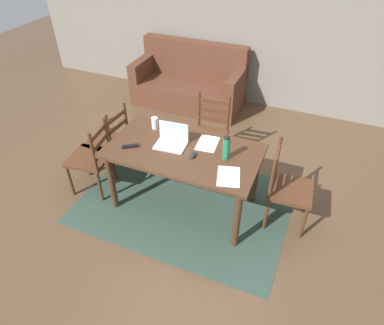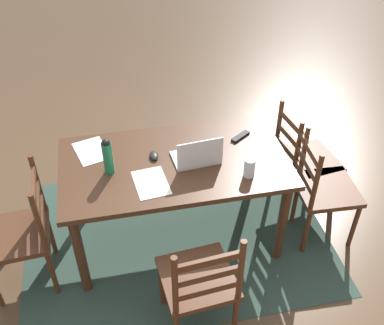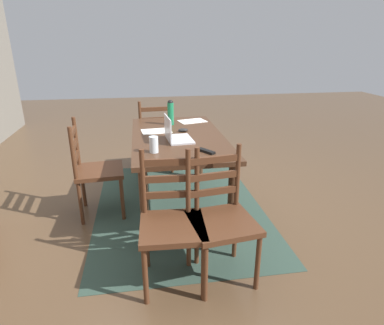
{
  "view_description": "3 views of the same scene",
  "coord_description": "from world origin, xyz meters",
  "px_view_note": "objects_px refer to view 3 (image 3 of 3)",
  "views": [
    {
      "loc": [
        1.17,
        -2.57,
        2.83
      ],
      "look_at": [
        0.03,
        0.14,
        0.5
      ],
      "focal_mm": 31.54,
      "sensor_mm": 36.0,
      "label": 1
    },
    {
      "loc": [
        0.39,
        2.46,
        2.79
      ],
      "look_at": [
        -0.14,
        -0.06,
        0.69
      ],
      "focal_mm": 42.86,
      "sensor_mm": 36.0,
      "label": 2
    },
    {
      "loc": [
        -3.05,
        0.35,
        1.65
      ],
      "look_at": [
        -0.03,
        -0.13,
        0.5
      ],
      "focal_mm": 30.74,
      "sensor_mm": 36.0,
      "label": 3
    }
  ],
  "objects_px": {
    "laptop": "(174,134)",
    "drinking_glass": "(154,144)",
    "dining_table": "(178,145)",
    "chair_left_near": "(220,219)",
    "chair_far_head": "(95,170)",
    "chair_left_far": "(172,223)",
    "water_bottle": "(171,112)",
    "tv_remote": "(206,151)",
    "computer_mouse": "(183,130)",
    "chair_right_far": "(155,136)"
  },
  "relations": [
    {
      "from": "laptop",
      "to": "drinking_glass",
      "type": "distance_m",
      "value": 0.37
    },
    {
      "from": "dining_table",
      "to": "chair_left_near",
      "type": "height_order",
      "value": "chair_left_near"
    },
    {
      "from": "chair_far_head",
      "to": "laptop",
      "type": "relative_size",
      "value": 2.81
    },
    {
      "from": "chair_left_far",
      "to": "water_bottle",
      "type": "bearing_deg",
      "value": -5.57
    },
    {
      "from": "water_bottle",
      "to": "tv_remote",
      "type": "relative_size",
      "value": 1.59
    },
    {
      "from": "chair_left_near",
      "to": "laptop",
      "type": "xyz_separation_m",
      "value": [
        0.93,
        0.22,
        0.37
      ]
    },
    {
      "from": "laptop",
      "to": "dining_table",
      "type": "bearing_deg",
      "value": -17.5
    },
    {
      "from": "chair_left_far",
      "to": "drinking_glass",
      "type": "bearing_deg",
      "value": 7.33
    },
    {
      "from": "chair_left_near",
      "to": "chair_far_head",
      "type": "height_order",
      "value": "same"
    },
    {
      "from": "chair_far_head",
      "to": "water_bottle",
      "type": "relative_size",
      "value": 3.52
    },
    {
      "from": "water_bottle",
      "to": "computer_mouse",
      "type": "relative_size",
      "value": 2.7
    },
    {
      "from": "water_bottle",
      "to": "computer_mouse",
      "type": "xyz_separation_m",
      "value": [
        -0.31,
        -0.09,
        -0.12
      ]
    },
    {
      "from": "dining_table",
      "to": "chair_right_far",
      "type": "distance_m",
      "value": 1.12
    },
    {
      "from": "chair_left_far",
      "to": "tv_remote",
      "type": "relative_size",
      "value": 5.59
    },
    {
      "from": "tv_remote",
      "to": "drinking_glass",
      "type": "bearing_deg",
      "value": -43.51
    },
    {
      "from": "chair_left_near",
      "to": "laptop",
      "type": "height_order",
      "value": "laptop"
    },
    {
      "from": "water_bottle",
      "to": "computer_mouse",
      "type": "distance_m",
      "value": 0.35
    },
    {
      "from": "chair_left_near",
      "to": "chair_left_far",
      "type": "xyz_separation_m",
      "value": [
        0.0,
        0.34,
        0.0
      ]
    },
    {
      "from": "chair_left_near",
      "to": "water_bottle",
      "type": "height_order",
      "value": "water_bottle"
    },
    {
      "from": "chair_left_far",
      "to": "dining_table",
      "type": "bearing_deg",
      "value": -9.04
    },
    {
      "from": "chair_far_head",
      "to": "tv_remote",
      "type": "height_order",
      "value": "chair_far_head"
    },
    {
      "from": "chair_left_far",
      "to": "water_bottle",
      "type": "relative_size",
      "value": 3.52
    },
    {
      "from": "chair_left_far",
      "to": "computer_mouse",
      "type": "bearing_deg",
      "value": -11.23
    },
    {
      "from": "drinking_glass",
      "to": "computer_mouse",
      "type": "height_order",
      "value": "drinking_glass"
    },
    {
      "from": "chair_far_head",
      "to": "laptop",
      "type": "xyz_separation_m",
      "value": [
        -0.15,
        -0.76,
        0.37
      ]
    },
    {
      "from": "chair_right_far",
      "to": "drinking_glass",
      "type": "distance_m",
      "value": 1.6
    },
    {
      "from": "computer_mouse",
      "to": "laptop",
      "type": "bearing_deg",
      "value": 155.05
    },
    {
      "from": "computer_mouse",
      "to": "chair_left_near",
      "type": "bearing_deg",
      "value": -177.99
    },
    {
      "from": "laptop",
      "to": "water_bottle",
      "type": "relative_size",
      "value": 1.25
    },
    {
      "from": "drinking_glass",
      "to": "tv_remote",
      "type": "height_order",
      "value": "drinking_glass"
    },
    {
      "from": "dining_table",
      "to": "computer_mouse",
      "type": "distance_m",
      "value": 0.19
    },
    {
      "from": "chair_far_head",
      "to": "computer_mouse",
      "type": "bearing_deg",
      "value": -81.15
    },
    {
      "from": "chair_right_far",
      "to": "laptop",
      "type": "height_order",
      "value": "laptop"
    },
    {
      "from": "laptop",
      "to": "drinking_glass",
      "type": "xyz_separation_m",
      "value": [
        -0.31,
        0.2,
        0.01
      ]
    },
    {
      "from": "chair_left_near",
      "to": "chair_far_head",
      "type": "relative_size",
      "value": 1.0
    },
    {
      "from": "chair_right_far",
      "to": "water_bottle",
      "type": "xyz_separation_m",
      "value": [
        -0.64,
        -0.15,
        0.45
      ]
    },
    {
      "from": "water_bottle",
      "to": "tv_remote",
      "type": "height_order",
      "value": "water_bottle"
    },
    {
      "from": "laptop",
      "to": "drinking_glass",
      "type": "height_order",
      "value": "laptop"
    },
    {
      "from": "chair_far_head",
      "to": "chair_left_far",
      "type": "height_order",
      "value": "same"
    },
    {
      "from": "chair_left_far",
      "to": "tv_remote",
      "type": "distance_m",
      "value": 0.73
    },
    {
      "from": "chair_far_head",
      "to": "tv_remote",
      "type": "bearing_deg",
      "value": -118.29
    },
    {
      "from": "dining_table",
      "to": "drinking_glass",
      "type": "distance_m",
      "value": 0.55
    },
    {
      "from": "chair_left_far",
      "to": "laptop",
      "type": "xyz_separation_m",
      "value": [
        0.93,
        -0.12,
        0.37
      ]
    },
    {
      "from": "tv_remote",
      "to": "dining_table",
      "type": "bearing_deg",
      "value": -106.4
    },
    {
      "from": "dining_table",
      "to": "chair_left_near",
      "type": "distance_m",
      "value": 1.12
    },
    {
      "from": "dining_table",
      "to": "laptop",
      "type": "bearing_deg",
      "value": 162.5
    },
    {
      "from": "chair_left_far",
      "to": "drinking_glass",
      "type": "height_order",
      "value": "chair_left_far"
    },
    {
      "from": "water_bottle",
      "to": "tv_remote",
      "type": "xyz_separation_m",
      "value": [
        -0.98,
        -0.2,
        -0.13
      ]
    },
    {
      "from": "laptop",
      "to": "water_bottle",
      "type": "bearing_deg",
      "value": -2.44
    },
    {
      "from": "chair_far_head",
      "to": "drinking_glass",
      "type": "bearing_deg",
      "value": -129.65
    }
  ]
}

